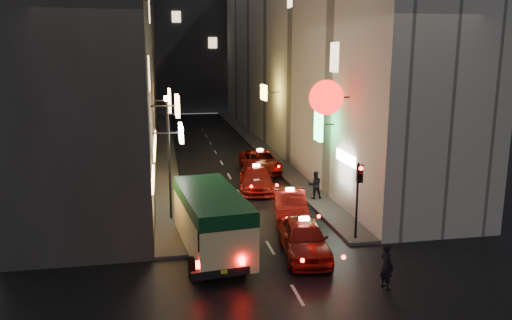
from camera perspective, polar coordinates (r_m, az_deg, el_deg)
building_left at (r=45.85m, az=-15.50°, el=12.35°), size 7.54×52.00×18.00m
building_right at (r=47.38m, az=4.65°, el=12.71°), size 8.12×52.00×18.00m
building_far at (r=77.88m, az=-7.64°, el=13.80°), size 30.00×10.00×22.00m
sidewalk_left at (r=46.45m, az=-10.28°, el=1.51°), size 1.50×52.00×0.15m
sidewalk_right at (r=47.26m, az=0.08°, el=1.88°), size 1.50×52.00×0.15m
minibus at (r=21.11m, az=-5.14°, el=-6.32°), size 2.95×6.62×2.75m
taxi_near at (r=21.28m, az=5.50°, el=-8.56°), size 2.87×5.86×1.97m
taxi_second at (r=25.83m, az=3.89°, el=-4.89°), size 3.12×5.75×1.90m
taxi_third at (r=31.31m, az=0.03°, el=-1.87°), size 2.98×5.68×1.89m
taxi_far at (r=36.11m, az=0.46°, el=0.05°), size 2.45×5.67×1.95m
pedestrian_crossing at (r=18.95m, az=14.72°, el=-11.31°), size 0.55×0.72×1.96m
pedestrian_sidewalk at (r=29.04m, az=6.77°, el=-2.64°), size 0.72×0.47×1.83m
traffic_light at (r=22.60m, az=11.67°, el=-2.78°), size 0.26×0.43×3.50m
lamp_post at (r=25.14m, az=-9.93°, el=1.19°), size 0.28×0.28×6.22m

